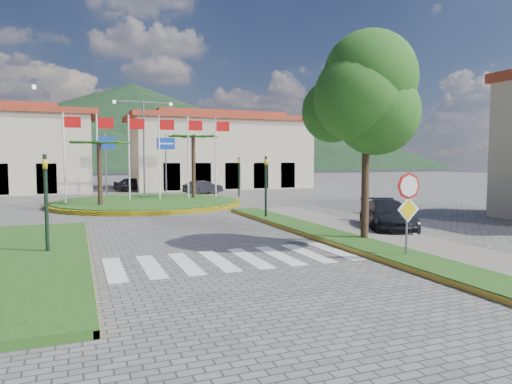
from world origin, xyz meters
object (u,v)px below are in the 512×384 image
object	(u,v)px
deciduous_tree	(367,100)
car_dark_a	(135,184)
roundabout_island	(146,202)
car_dark_b	(203,187)
stop_sign	(408,201)
car_side_right	(387,215)

from	to	relation	value
deciduous_tree	car_dark_a	xyz separation A→B (m)	(-4.63, 30.60, -4.51)
roundabout_island	deciduous_tree	xyz separation A→B (m)	(5.50, -17.00, 5.00)
deciduous_tree	car_dark_b	bearing A→B (deg)	88.73
stop_sign	car_dark_a	bearing A→B (deg)	96.83
stop_sign	roundabout_island	bearing A→B (deg)	103.73
car_dark_a	stop_sign	bearing A→B (deg)	178.81
roundabout_island	car_dark_b	bearing A→B (deg)	52.90
roundabout_island	stop_sign	xyz separation A→B (m)	(4.90, -20.04, 1.62)
car_dark_b	car_dark_a	bearing A→B (deg)	23.35
car_dark_b	roundabout_island	bearing A→B (deg)	123.42
roundabout_island	car_side_right	size ratio (longest dim) A/B	2.88
car_side_right	car_dark_a	bearing A→B (deg)	128.13
roundabout_island	car_dark_b	size ratio (longest dim) A/B	3.55
stop_sign	car_dark_a	size ratio (longest dim) A/B	0.68
roundabout_island	car_side_right	bearing A→B (deg)	-61.78
roundabout_island	car_dark_a	distance (m)	13.63
deciduous_tree	car_dark_a	size ratio (longest dim) A/B	1.73
car_dark_a	car_side_right	distance (m)	29.48
roundabout_island	stop_sign	size ratio (longest dim) A/B	4.79
deciduous_tree	car_side_right	xyz separation A→B (m)	(2.56, 2.00, -4.53)
car_dark_a	car_side_right	world-z (taller)	car_dark_a
car_dark_b	stop_sign	bearing A→B (deg)	158.17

